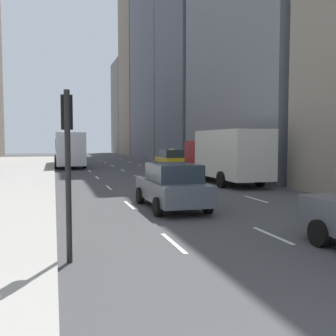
% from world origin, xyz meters
% --- Properties ---
extents(lane_markings, '(5.72, 56.00, 0.01)m').
position_xyz_m(lane_markings, '(2.60, 23.00, 0.01)').
color(lane_markings, white).
rests_on(lane_markings, ground).
extents(building_row_right, '(6.00, 83.54, 36.27)m').
position_xyz_m(building_row_right, '(12.00, 45.51, 14.84)').
color(building_row_right, gray).
rests_on(building_row_right, ground).
extents(taxi_lead, '(2.02, 4.40, 1.87)m').
position_xyz_m(taxi_lead, '(6.80, 31.62, 0.88)').
color(taxi_lead, yellow).
rests_on(taxi_lead, ground).
extents(sedan_silver_behind, '(2.02, 4.55, 1.71)m').
position_xyz_m(sedan_silver_behind, '(1.20, 12.77, 0.87)').
color(sedan_silver_behind, '#565B66').
rests_on(sedan_silver_behind, ground).
extents(city_bus, '(2.80, 11.61, 3.25)m').
position_xyz_m(city_bus, '(-1.61, 38.83, 1.79)').
color(city_bus, silver).
rests_on(city_bus, ground).
extents(box_truck, '(2.58, 8.40, 3.15)m').
position_xyz_m(box_truck, '(6.80, 20.37, 1.71)').
color(box_truck, maroon).
rests_on(box_truck, ground).
extents(traffic_light_pole, '(0.24, 0.42, 3.60)m').
position_xyz_m(traffic_light_pole, '(-2.75, 7.22, 2.41)').
color(traffic_light_pole, black).
rests_on(traffic_light_pole, ground).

